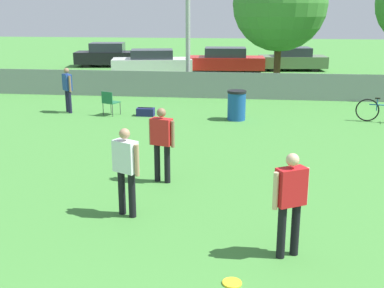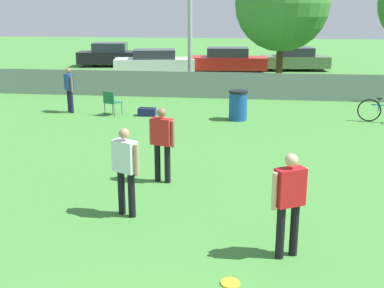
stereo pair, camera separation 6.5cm
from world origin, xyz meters
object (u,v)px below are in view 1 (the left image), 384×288
Objects in this scene: tree_near_pole at (280,4)px; folding_chair_sideline at (110,101)px; trash_bin at (237,105)px; parked_car_white at (152,62)px; player_thrower_red at (290,198)px; parked_car_dark at (108,55)px; parked_car_olive at (292,59)px; gear_bag_sideline at (146,112)px; parked_car_red at (225,60)px; bicycle_sideline at (384,111)px; frisbee_disc at (232,283)px; spectator_in_blue at (68,87)px; player_receiver_white at (126,166)px; player_defender_red at (162,140)px.

tree_near_pole reaches higher than folding_chair_sideline.
parked_car_white reaches higher than trash_bin.
parked_car_dark is at bearing 82.70° from player_thrower_red.
tree_near_pole is at bearing -106.88° from parked_car_olive.
parked_car_red is at bearing 80.24° from gear_bag_sideline.
bicycle_sideline is at bearing -58.42° from parked_car_white.
parked_car_white is 1.03× the size of parked_car_red.
bicycle_sideline reaches higher than gear_bag_sideline.
gear_bag_sideline is at bearing -119.91° from parked_car_olive.
frisbee_disc is at bearing -86.26° from parked_car_white.
spectator_in_blue is at bearing -86.46° from parked_car_dark.
player_receiver_white is at bearing -102.17° from tree_near_pole.
parked_car_red reaches higher than frisbee_disc.
player_receiver_white reaches higher than frisbee_disc.
trash_bin is (-1.67, -7.57, -3.35)m from tree_near_pole.
player_receiver_white reaches higher than gear_bag_sideline.
gear_bag_sideline is (-3.49, 10.38, 0.12)m from frisbee_disc.
folding_chair_sideline is (-6.12, -7.41, -3.35)m from tree_near_pole.
frisbee_disc is 24.33m from parked_car_olive.
parked_car_red is at bearing -81.81° from folding_chair_sideline.
player_defender_red is 7.14m from folding_chair_sideline.
player_thrower_red is (-0.58, -16.83, -2.90)m from tree_near_pole.
player_thrower_red is (2.49, -2.99, 0.00)m from player_defender_red.
gear_bag_sideline is 11.25m from parked_car_white.
gear_bag_sideline is at bearing -103.35° from parked_car_red.
tree_near_pole is 8.72m from bicycle_sideline.
frisbee_disc is (1.68, -3.87, -0.94)m from player_defender_red.
player_thrower_red is 6.03× the size of frisbee_disc.
player_receiver_white reaches higher than parked_car_olive.
player_receiver_white and player_defender_red have the same top height.
player_defender_red is at bearing -88.38° from parked_car_white.
parked_car_olive is at bearing -94.49° from folding_chair_sideline.
bicycle_sideline is 4.85m from trash_bin.
parked_car_white is (-6.31, 20.55, -0.28)m from player_thrower_red.
gear_bag_sideline is at bearing 127.23° from player_receiver_white.
frisbee_disc is 22.65m from parked_car_red.
spectator_in_blue is at bearing 175.82° from trash_bin.
tree_near_pole is 17.09m from player_thrower_red.
parked_car_dark is at bearing -31.13° from spectator_in_blue.
frisbee_disc is 0.44× the size of gear_bag_sideline.
trash_bin is (1.70, 8.10, -0.45)m from player_receiver_white.
folding_chair_sideline reaches higher than gear_bag_sideline.
bicycle_sideline is 19.85m from parked_car_dark.
tree_near_pole is 6.05× the size of trash_bin.
player_receiver_white is at bearing -81.97° from player_defender_red.
trash_bin is at bearing 91.65° from frisbee_disc.
parked_car_dark is at bearing -49.66° from folding_chair_sideline.
parked_car_dark is 0.92× the size of parked_car_red.
frisbee_disc is 11.32m from bicycle_sideline.
parked_car_olive is at bearing 66.12° from gear_bag_sideline.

